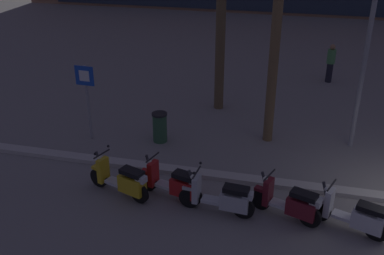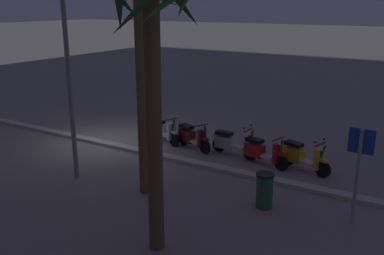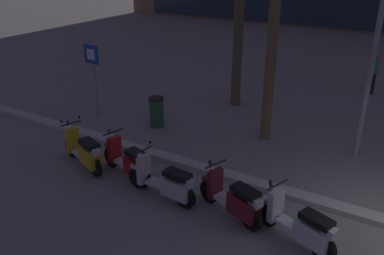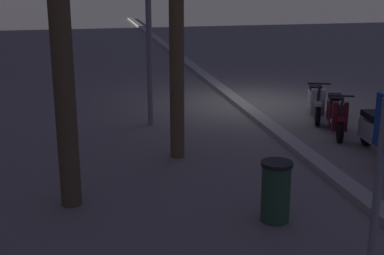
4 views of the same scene
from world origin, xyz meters
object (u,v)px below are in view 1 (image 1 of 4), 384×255
at_px(scooter_yellow_mid_front, 123,180).
at_px(scooter_red_last_in_row, 174,184).
at_px(scooter_maroon_lead_nearest, 291,203).
at_px(crossing_sign, 87,94).
at_px(litter_bin, 160,127).
at_px(pedestrian_window_shopping, 331,62).
at_px(scooter_white_mid_centre, 355,215).
at_px(street_lamp, 371,24).
at_px(scooter_silver_tail_end, 222,198).

height_order(scooter_yellow_mid_front, scooter_red_last_in_row, scooter_yellow_mid_front).
relative_size(scooter_maroon_lead_nearest, crossing_sign, 0.71).
bearing_deg(scooter_yellow_mid_front, litter_bin, 90.16).
distance_m(crossing_sign, pedestrian_window_shopping, 10.34).
bearing_deg(scooter_yellow_mid_front, scooter_red_last_in_row, 8.20).
bearing_deg(scooter_white_mid_centre, scooter_maroon_lead_nearest, 174.92).
relative_size(scooter_yellow_mid_front, street_lamp, 0.30).
height_order(crossing_sign, litter_bin, crossing_sign).
bearing_deg(scooter_yellow_mid_front, pedestrian_window_shopping, 62.24).
bearing_deg(pedestrian_window_shopping, scooter_silver_tail_end, -104.91).
distance_m(scooter_silver_tail_end, scooter_white_mid_centre, 2.99).
bearing_deg(scooter_yellow_mid_front, crossing_sign, 128.24).
distance_m(scooter_red_last_in_row, pedestrian_window_shopping, 10.54).
xyz_separation_m(scooter_red_last_in_row, street_lamp, (4.48, 4.02, 3.29)).
height_order(scooter_red_last_in_row, scooter_silver_tail_end, scooter_silver_tail_end).
xyz_separation_m(scooter_maroon_lead_nearest, pedestrian_window_shopping, (1.10, 9.92, 0.39)).
bearing_deg(crossing_sign, scooter_yellow_mid_front, -51.76).
bearing_deg(scooter_white_mid_centre, pedestrian_window_shopping, 91.76).
relative_size(scooter_silver_tail_end, street_lamp, 0.31).
height_order(scooter_yellow_mid_front, pedestrian_window_shopping, pedestrian_window_shopping).
bearing_deg(crossing_sign, street_lamp, 10.18).
xyz_separation_m(scooter_yellow_mid_front, crossing_sign, (-2.19, 2.78, 1.04)).
distance_m(scooter_red_last_in_row, litter_bin, 3.20).
height_order(scooter_maroon_lead_nearest, crossing_sign, crossing_sign).
distance_m(scooter_maroon_lead_nearest, street_lamp, 5.56).
relative_size(scooter_red_last_in_row, scooter_white_mid_centre, 1.03).
bearing_deg(pedestrian_window_shopping, street_lamp, -84.69).
bearing_deg(scooter_red_last_in_row, scooter_yellow_mid_front, -171.80).
bearing_deg(scooter_maroon_lead_nearest, litter_bin, 143.32).
relative_size(scooter_yellow_mid_front, scooter_maroon_lead_nearest, 1.06).
relative_size(scooter_yellow_mid_front, scooter_silver_tail_end, 0.96).
height_order(scooter_red_last_in_row, street_lamp, street_lamp).
bearing_deg(scooter_silver_tail_end, scooter_maroon_lead_nearest, 5.66).
distance_m(scooter_yellow_mid_front, scooter_white_mid_centre, 5.55).
relative_size(scooter_yellow_mid_front, pedestrian_window_shopping, 1.12).
distance_m(scooter_maroon_lead_nearest, crossing_sign, 6.97).
bearing_deg(crossing_sign, litter_bin, 8.77).
height_order(scooter_yellow_mid_front, street_lamp, street_lamp).
bearing_deg(scooter_maroon_lead_nearest, pedestrian_window_shopping, 83.67).
relative_size(scooter_silver_tail_end, crossing_sign, 0.78).
relative_size(scooter_maroon_lead_nearest, scooter_white_mid_centre, 0.98).
distance_m(pedestrian_window_shopping, litter_bin, 8.62).
xyz_separation_m(scooter_yellow_mid_front, street_lamp, (5.77, 4.20, 3.28)).
height_order(crossing_sign, pedestrian_window_shopping, crossing_sign).
height_order(scooter_red_last_in_row, scooter_white_mid_centre, same).
height_order(pedestrian_window_shopping, street_lamp, street_lamp).
bearing_deg(scooter_maroon_lead_nearest, scooter_red_last_in_row, 176.81).
relative_size(scooter_maroon_lead_nearest, litter_bin, 1.79).
bearing_deg(crossing_sign, scooter_red_last_in_row, -36.72).
bearing_deg(scooter_yellow_mid_front, street_lamp, 36.09).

